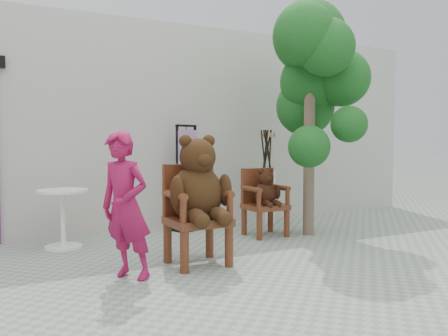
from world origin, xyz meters
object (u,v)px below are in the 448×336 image
object	(u,v)px
chair_big	(197,192)
cafe_table	(63,212)
tree	(315,70)
display_stand	(187,189)
chair_small	(264,195)
stool_bucket	(267,182)
person	(126,207)

from	to	relation	value
chair_big	cafe_table	world-z (taller)	chair_big
tree	display_stand	bearing A→B (deg)	143.29
chair_small	cafe_table	size ratio (longest dim) A/B	1.30
stool_bucket	person	bearing A→B (deg)	-145.92
chair_big	display_stand	distance (m)	1.94
stool_bucket	cafe_table	bearing A→B (deg)	-175.80
chair_small	display_stand	bearing A→B (deg)	130.74
chair_small	display_stand	world-z (taller)	display_stand
display_stand	stool_bucket	distance (m)	1.30
cafe_table	tree	xyz separation A→B (m)	(3.22, -0.72, 1.81)
person	tree	world-z (taller)	tree
chair_big	tree	bearing A→B (deg)	19.07
chair_big	chair_small	world-z (taller)	chair_big
display_stand	chair_big	bearing A→B (deg)	-131.53
chair_small	stool_bucket	bearing A→B (deg)	54.51
person	cafe_table	size ratio (longest dim) A/B	1.95
person	stool_bucket	xyz separation A→B (m)	(2.78, 1.88, -0.05)
cafe_table	display_stand	xyz separation A→B (m)	(1.78, 0.36, 0.14)
cafe_table	tree	distance (m)	3.76
person	chair_big	bearing A→B (deg)	68.54
stool_bucket	tree	size ratio (longest dim) A/B	0.45
cafe_table	stool_bucket	bearing A→B (deg)	4.20
cafe_table	tree	world-z (taller)	tree
tree	chair_small	bearing A→B (deg)	163.97
stool_bucket	display_stand	bearing A→B (deg)	174.12
chair_big	display_stand	xyz separation A→B (m)	(0.67, 1.81, -0.17)
chair_big	stool_bucket	size ratio (longest dim) A/B	0.93
person	cafe_table	xyz separation A→B (m)	(-0.29, 1.65, -0.25)
person	display_stand	world-z (taller)	display_stand
chair_big	cafe_table	bearing A→B (deg)	127.28
chair_big	person	size ratio (longest dim) A/B	0.98
chair_small	cafe_table	xyz separation A→B (m)	(-2.53, 0.52, -0.11)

